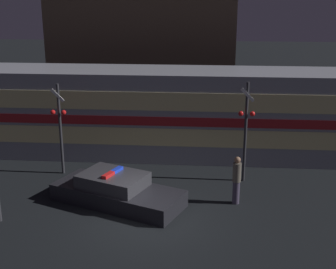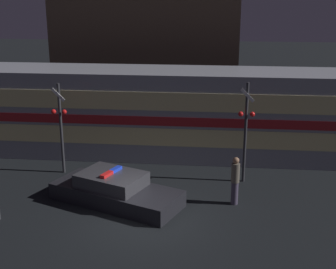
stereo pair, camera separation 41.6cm
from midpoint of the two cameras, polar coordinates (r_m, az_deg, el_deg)
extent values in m
plane|color=black|center=(16.56, -2.28, -10.38)|extent=(120.00, 120.00, 0.00)
cube|color=gray|center=(22.26, 5.53, 2.54)|extent=(22.06, 3.14, 4.11)
cube|color=maroon|center=(20.73, 5.47, 1.44)|extent=(21.62, 0.03, 0.41)
cube|color=beige|center=(20.95, 5.41, -0.51)|extent=(20.95, 0.02, 0.82)
cube|color=beige|center=(20.51, 5.54, 3.87)|extent=(20.95, 0.02, 0.82)
cube|color=black|center=(17.76, -5.64, -7.32)|extent=(5.27, 3.67, 0.63)
cube|color=#333338|center=(17.64, -6.22, -5.51)|extent=(2.83, 2.47, 0.50)
cube|color=red|center=(17.30, -6.80, -4.87)|extent=(0.41, 0.61, 0.12)
cube|color=blue|center=(17.74, -5.73, -4.26)|extent=(0.41, 0.61, 0.12)
cylinder|color=#3F384C|center=(17.72, 8.79, -7.06)|extent=(0.26, 0.26, 0.88)
cylinder|color=#595147|center=(17.41, 8.91, -4.64)|extent=(0.31, 0.31, 0.73)
sphere|color=#8C664C|center=(17.23, 8.98, -3.14)|extent=(0.24, 0.24, 0.24)
cylinder|color=#2D2D33|center=(19.26, 10.02, 0.14)|extent=(0.12, 0.12, 4.19)
sphere|color=red|center=(18.89, 9.48, 2.48)|extent=(0.21, 0.21, 0.21)
sphere|color=red|center=(18.93, 10.87, 2.43)|extent=(0.21, 0.21, 0.21)
cube|color=white|center=(18.78, 10.29, 4.72)|extent=(0.58, 0.03, 0.58)
cylinder|color=#2D2D33|center=(20.43, -12.33, 0.66)|extent=(0.12, 0.12, 3.96)
sphere|color=red|center=(20.19, -13.20, 2.73)|extent=(0.21, 0.21, 0.21)
sphere|color=red|center=(20.04, -11.96, 2.71)|extent=(0.21, 0.21, 0.21)
cube|color=white|center=(19.99, -12.67, 4.73)|extent=(0.58, 0.03, 0.58)
cube|color=brown|center=(30.30, -2.02, 10.23)|extent=(11.26, 5.06, 7.97)
camera|label=1|loc=(0.21, -89.39, 0.19)|focal=50.00mm
camera|label=2|loc=(0.21, 90.61, -0.19)|focal=50.00mm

